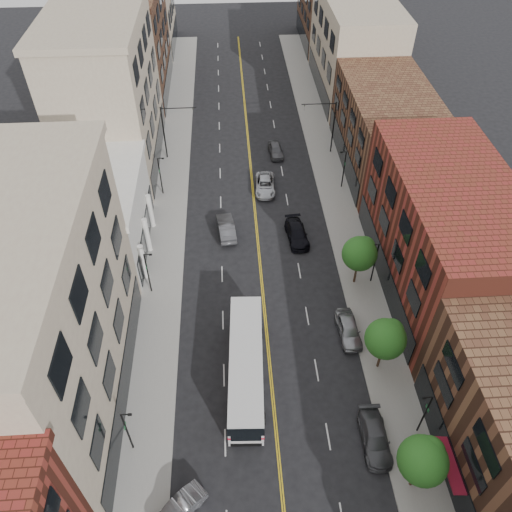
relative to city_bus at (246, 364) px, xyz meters
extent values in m
cube|color=gray|center=(-7.91, 21.27, -1.79)|extent=(4.00, 110.00, 0.15)
cube|color=gray|center=(12.09, 21.27, -1.79)|extent=(4.00, 110.00, 0.15)
cube|color=tan|center=(-14.91, -0.73, 7.13)|extent=(10.00, 22.00, 18.00)
cube|color=silver|center=(-14.91, 17.27, 2.13)|extent=(10.00, 14.00, 8.00)
cube|color=tan|center=(-14.91, 34.27, 7.13)|extent=(10.00, 20.00, 18.00)
cube|color=#543121|center=(-14.91, 54.27, 5.63)|extent=(10.00, 20.00, 15.00)
cube|color=maroon|center=(19.09, 10.27, 4.13)|extent=(10.00, 22.00, 12.00)
cube|color=#543121|center=(19.09, 31.27, 3.13)|extent=(10.00, 20.00, 10.00)
cube|color=tan|center=(19.09, 52.27, 5.13)|extent=(10.00, 22.00, 14.00)
cube|color=#543121|center=(19.09, 72.27, 3.63)|extent=(10.00, 18.00, 11.00)
cylinder|color=black|center=(11.39, -9.73, -0.47)|extent=(0.22, 0.22, 2.50)
sphere|color=#1C5E1B|center=(11.39, -9.73, 2.17)|extent=(3.40, 3.40, 3.40)
sphere|color=#1C5E1B|center=(11.89, -9.33, 2.68)|extent=(2.04, 2.04, 2.04)
cylinder|color=black|center=(11.39, 0.27, -0.47)|extent=(0.22, 0.22, 2.50)
sphere|color=#1C5E1B|center=(11.39, 0.27, 2.17)|extent=(3.40, 3.40, 3.40)
sphere|color=#1C5E1B|center=(11.89, 0.67, 2.68)|extent=(2.04, 2.04, 2.04)
cylinder|color=black|center=(11.39, 10.27, -0.47)|extent=(0.22, 0.22, 2.50)
sphere|color=#1C5E1B|center=(11.39, 10.27, 2.17)|extent=(3.40, 3.40, 3.40)
sphere|color=#1C5E1B|center=(11.89, 10.67, 2.68)|extent=(2.04, 2.04, 2.04)
cylinder|color=black|center=(-8.91, -5.73, 0.78)|extent=(0.14, 0.14, 5.00)
cylinder|color=black|center=(-8.56, -5.73, 3.28)|extent=(0.70, 0.10, 0.10)
cube|color=black|center=(-8.31, -5.73, 3.23)|extent=(0.28, 0.14, 0.14)
cube|color=#19592D|center=(-8.91, -5.73, 1.68)|extent=(0.04, 0.55, 0.35)
cylinder|color=black|center=(-8.91, 10.27, 0.78)|extent=(0.14, 0.14, 5.00)
cylinder|color=black|center=(-8.56, 10.27, 3.28)|extent=(0.70, 0.10, 0.10)
cube|color=black|center=(-8.31, 10.27, 3.23)|extent=(0.28, 0.14, 0.14)
cube|color=#19592D|center=(-8.91, 10.27, 1.68)|extent=(0.04, 0.55, 0.35)
cylinder|color=black|center=(-8.91, 26.27, 0.78)|extent=(0.14, 0.14, 5.00)
cylinder|color=black|center=(-8.56, 26.27, 3.28)|extent=(0.70, 0.10, 0.10)
cube|color=black|center=(-8.31, 26.27, 3.23)|extent=(0.28, 0.14, 0.14)
cube|color=#19592D|center=(-8.91, 26.27, 1.68)|extent=(0.04, 0.55, 0.35)
cylinder|color=black|center=(13.09, -5.73, 0.78)|extent=(0.14, 0.14, 5.00)
cylinder|color=black|center=(12.74, -5.73, 3.28)|extent=(0.70, 0.10, 0.10)
cube|color=black|center=(12.49, -5.73, 3.23)|extent=(0.28, 0.14, 0.14)
cube|color=#19592D|center=(13.09, -5.73, 1.68)|extent=(0.04, 0.55, 0.35)
cylinder|color=black|center=(13.09, 10.27, 0.78)|extent=(0.14, 0.14, 5.00)
cylinder|color=black|center=(12.74, 10.27, 3.28)|extent=(0.70, 0.10, 0.10)
cube|color=black|center=(12.49, 10.27, 3.23)|extent=(0.28, 0.14, 0.14)
cube|color=#19592D|center=(13.09, 10.27, 1.68)|extent=(0.04, 0.55, 0.35)
cylinder|color=black|center=(13.09, 26.27, 0.78)|extent=(0.14, 0.14, 5.00)
cylinder|color=black|center=(12.74, 26.27, 3.28)|extent=(0.70, 0.10, 0.10)
cube|color=black|center=(12.49, 26.27, 3.23)|extent=(0.28, 0.14, 0.14)
cube|color=#19592D|center=(13.09, 26.27, 1.68)|extent=(0.04, 0.55, 0.35)
cylinder|color=black|center=(-8.91, 34.27, 1.88)|extent=(0.18, 0.18, 7.20)
cylinder|color=black|center=(-6.71, 34.27, 5.28)|extent=(4.40, 0.12, 0.12)
imported|color=black|center=(-4.91, 34.27, 4.88)|extent=(0.15, 0.18, 0.90)
cylinder|color=black|center=(13.09, 34.27, 1.88)|extent=(0.18, 0.18, 7.20)
cylinder|color=black|center=(10.89, 34.27, 5.28)|extent=(4.40, 0.12, 0.12)
imported|color=black|center=(9.09, 34.27, 4.88)|extent=(0.15, 0.18, 0.90)
cube|color=silver|center=(0.00, 0.01, -0.16)|extent=(3.30, 12.56, 3.01)
cube|color=black|center=(0.00, 0.01, 0.57)|extent=(3.35, 12.61, 1.09)
cube|color=red|center=(0.00, 0.01, -0.47)|extent=(3.35, 12.61, 0.23)
cube|color=black|center=(-0.31, -6.23, 0.10)|extent=(2.28, 0.17, 1.66)
cylinder|color=black|center=(-1.57, -4.07, -1.37)|extent=(0.34, 1.01, 1.00)
cylinder|color=black|center=(1.16, -4.20, -1.37)|extent=(0.34, 1.01, 1.00)
cylinder|color=black|center=(-1.16, 4.22, -1.37)|extent=(0.34, 1.01, 1.00)
cylinder|color=black|center=(1.57, 4.09, -1.37)|extent=(0.34, 1.01, 1.00)
imported|color=#94959B|center=(-5.16, -10.61, -1.18)|extent=(4.07, 3.87, 1.37)
imported|color=#444549|center=(9.49, -6.42, -1.15)|extent=(2.07, 4.99, 1.44)
imported|color=#9A9BA1|center=(9.49, 3.87, -1.08)|extent=(2.05, 4.68, 1.57)
imported|color=#434347|center=(-1.33, 18.61, -1.04)|extent=(2.31, 5.18, 1.65)
imported|color=black|center=(6.39, 17.19, -1.12)|extent=(2.56, 5.31, 1.49)
imported|color=#B5B8BD|center=(3.59, 26.42, -1.14)|extent=(2.70, 5.36, 1.45)
imported|color=#505156|center=(5.61, 34.18, -1.15)|extent=(2.02, 4.35, 1.44)
camera|label=1|loc=(-0.63, -23.33, 35.21)|focal=35.00mm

